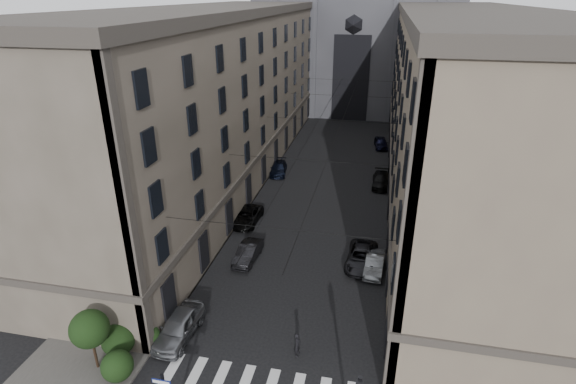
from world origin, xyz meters
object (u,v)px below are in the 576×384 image
Objects in this scene: car_left_near at (179,326)px; car_right_midnear at (362,257)px; car_left_far at (278,168)px; gothic_tower at (359,7)px; car_left_midfar at (247,217)px; car_right_near at (375,264)px; pedestrian at (297,345)px; car_left_midnear at (248,253)px; car_right_midfar at (381,180)px; car_right_far at (381,143)px.

car_left_near is 15.36m from car_right_midnear.
car_left_near is 28.94m from car_left_far.
car_left_near is (-5.93, -66.96, -16.98)m from gothic_tower.
car_right_near is at bearing -23.91° from car_left_midfar.
car_right_near is 1.27m from car_right_midnear.
pedestrian is at bearing -103.89° from car_right_midnear.
car_right_midnear is (9.18, 1.26, 0.02)m from car_left_midnear.
car_left_far is at bearing 92.45° from car_left_near.
car_left_midfar is 17.74m from pedestrian.
car_left_near is 9.72m from car_left_midnear.
car_left_midfar is 1.18× the size of car_right_near.
car_left_near reaches higher than pedestrian.
gothic_tower is 43.32m from car_right_midfar.
car_right_midnear is at bearing -23.03° from car_left_midfar.
gothic_tower is at bearing 88.87° from car_left_midnear.
car_left_far is at bearing 91.06° from car_left_midfar.
car_left_midfar is at bearing 158.66° from car_right_near.
car_right_midfar is 1.11× the size of car_right_far.
car_left_far is at bearing 23.86° from pedestrian.
pedestrian is at bearing -82.50° from car_left_far.
car_right_far reaches higher than car_right_midnear.
car_right_midfar is (1.17, 16.80, -0.02)m from car_right_midnear.
gothic_tower reaches higher than car_left_near.
car_right_far reaches higher than car_left_far.
car_right_midfar is at bearing 68.44° from car_left_near.
car_left_near is at bearing -96.99° from car_left_midnear.
car_left_near is at bearing -95.06° from gothic_tower.
car_left_midfar is 12.23m from car_right_midnear.
gothic_tower is 13.92× the size of car_left_midnear.
car_right_near is at bearing 6.23° from car_left_midnear.
car_left_far is 1.08× the size of car_right_far.
car_right_midnear is (11.15, -5.02, 0.05)m from car_left_midfar.
car_left_midfar is (-6.20, -51.09, -17.14)m from gothic_tower.
car_left_near is 1.15× the size of car_left_midnear.
car_left_midfar is 1.11× the size of car_right_far.
car_right_midfar is (12.05, 27.64, -0.13)m from car_left_near.
car_left_near is at bearing -113.19° from car_right_midfar.
gothic_tower reaches higher than car_left_midnear.
gothic_tower is 12.21× the size of car_left_midfar.
car_left_midnear is 0.88× the size of car_left_midfar.
car_right_far is 2.69× the size of pedestrian.
pedestrian reaches higher than car_right_midnear.
car_right_far reaches higher than car_right_midfar.
car_right_midfar is at bearing -13.85° from car_left_far.
car_left_far reaches higher than car_right_near.
car_right_midnear reaches higher than car_left_midnear.
car_left_midfar is at bearing -135.93° from car_right_midfar.
car_left_midnear is 11.29m from pedestrian.
car_right_midfar is at bearing 63.28° from car_left_midnear.
gothic_tower is 59.65m from car_right_near.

